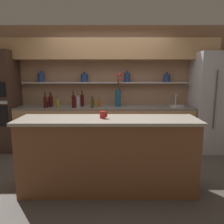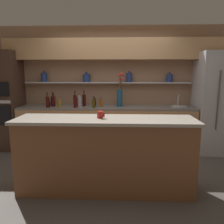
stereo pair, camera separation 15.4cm
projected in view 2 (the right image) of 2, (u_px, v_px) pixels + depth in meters
The scene contains 21 objects.
ground_plane at pixel (107, 175), 3.50m from camera, with size 12.00×12.00×0.00m, color #4C4742.
back_wall_unit at pixel (111, 76), 4.73m from camera, with size 5.20×0.44×2.60m.
back_counter_unit at pixel (106, 128), 4.64m from camera, with size 3.62×0.62×0.92m.
island_counter at pixel (105, 155), 2.98m from camera, with size 2.40×0.61×1.02m.
refrigerator at pixel (218, 103), 4.41m from camera, with size 0.87×0.73×2.02m.
oven_tower at pixel (4, 101), 4.63m from camera, with size 0.67×0.64×2.06m.
flower_vase at pixel (120, 96), 4.53m from camera, with size 0.14×0.16×0.70m.
sink_fixture at pixel (179, 106), 4.50m from camera, with size 0.33×0.33×0.25m.
bottle_spirit_0 at pixel (80, 102), 4.41m from camera, with size 0.07×0.07×0.28m.
bottle_wine_1 at pixel (53, 101), 4.57m from camera, with size 0.08×0.08×0.30m.
bottle_sauce_2 at pixel (78, 102), 4.58m from camera, with size 0.05×0.05×0.19m.
bottle_wine_3 at pixel (48, 102), 4.43m from camera, with size 0.07×0.07×0.31m.
bottle_sauce_4 at pixel (101, 103), 4.53m from camera, with size 0.06×0.06×0.19m.
bottle_wine_5 at pixel (75, 101), 4.39m from camera, with size 0.07×0.07×0.35m.
bottle_sauce_6 at pixel (95, 102), 4.68m from camera, with size 0.05×0.05×0.18m.
bottle_oil_7 at pixel (59, 103), 4.42m from camera, with size 0.06×0.06×0.22m.
bottle_oil_8 at pixel (94, 103), 4.38m from camera, with size 0.06×0.06×0.23m.
bottle_spirit_9 at pixel (54, 100), 4.69m from camera, with size 0.07×0.07×0.27m.
bottle_wine_10 at pixel (84, 100), 4.63m from camera, with size 0.07×0.07×0.33m.
bottle_sauce_11 at pixel (49, 103), 4.54m from camera, with size 0.05×0.05×0.16m.
coffee_mug at pixel (100, 115), 2.90m from camera, with size 0.10×0.08×0.09m.
Camera 2 is at (0.21, -3.26, 1.61)m, focal length 35.00 mm.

